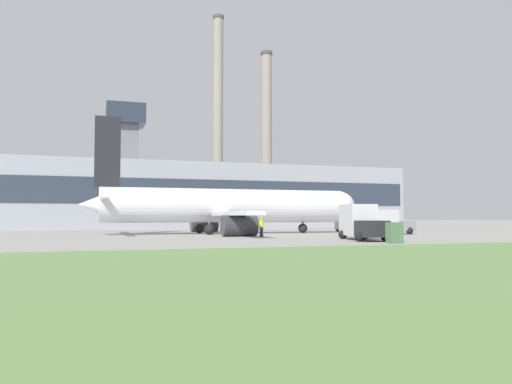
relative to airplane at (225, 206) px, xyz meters
The scene contains 10 objects.
ground_plane 6.68m from the airplane, 75.07° to the right, with size 400.00×400.00×0.00m, color #999691.
terminal_building 26.66m from the airplane, 87.35° to the left, with size 67.45×13.85×18.47m.
smokestack_left 58.14m from the airplane, 76.88° to the left, with size 2.41×2.41×45.31m.
smokestack_right 64.41m from the airplane, 66.47° to the left, with size 2.75×2.75×39.87m.
airplane is the anchor object (origin of this frame).
pushback_tug 16.01m from the airplane, ahead, with size 3.55×2.73×1.77m.
baggage_truck 17.72m from the airplane, 68.86° to the right, with size 3.43×6.44×2.69m.
fuel_truck 16.20m from the airplane, 25.08° to the right, with size 5.88×3.40×2.43m.
ground_crew_person 9.29m from the airplane, 84.17° to the right, with size 0.44×0.44×1.72m.
utility_cabinet 22.46m from the airplane, 74.66° to the right, with size 0.94×0.68×1.38m.
Camera 1 is at (-14.66, -44.13, 1.74)m, focal length 35.00 mm.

